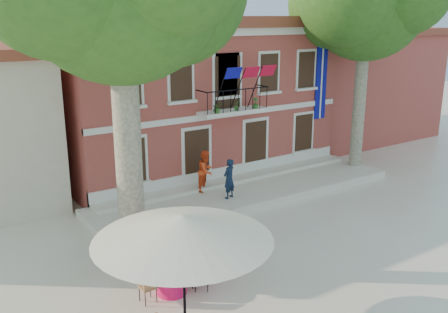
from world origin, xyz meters
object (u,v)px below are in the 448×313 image
cafe_table_1 (172,279)px  pedestrian_orange (206,171)px  patio_umbrella (183,228)px  cafe_table_3 (204,263)px  plane_tree_east (367,1)px  pedestrian_navy (229,179)px

cafe_table_1 → pedestrian_orange: bearing=51.0°
patio_umbrella → cafe_table_3: (1.87, 2.19, -2.39)m
plane_tree_east → patio_umbrella: (-13.75, -7.01, -5.35)m
pedestrian_navy → cafe_table_1: 7.04m
pedestrian_navy → cafe_table_3: 5.94m
cafe_table_3 → pedestrian_navy: bearing=48.3°
plane_tree_east → cafe_table_3: plane_tree_east is taller
cafe_table_3 → plane_tree_east: bearing=22.1°
cafe_table_1 → pedestrian_navy: bearing=42.4°
plane_tree_east → cafe_table_3: bearing=-157.9°
plane_tree_east → pedestrian_orange: size_ratio=6.21×
plane_tree_east → pedestrian_orange: bearing=174.1°
cafe_table_1 → cafe_table_3: same height
plane_tree_east → pedestrian_navy: bearing=-177.0°
pedestrian_orange → cafe_table_1: size_ratio=0.92×
pedestrian_navy → pedestrian_orange: bearing=-96.9°
pedestrian_orange → cafe_table_3: bearing=-152.7°
pedestrian_navy → patio_umbrella: bearing=28.0°
patio_umbrella → cafe_table_1: size_ratio=2.17×
plane_tree_east → patio_umbrella: plane_tree_east is taller
pedestrian_navy → cafe_table_1: bearing=21.7°
plane_tree_east → pedestrian_orange: (-8.26, 0.86, -6.98)m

